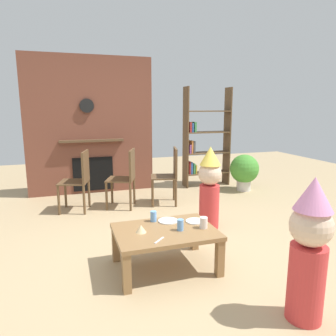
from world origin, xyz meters
The scene contains 17 objects.
ground_plane centered at (0.00, 0.00, 0.00)m, with size 12.00×12.00×0.00m, color tan.
brick_fireplace_feature centered at (-0.57, 2.60, 1.19)m, with size 2.20×0.28×2.40m.
bookshelf centered at (1.52, 2.40, 0.86)m, with size 0.90×0.28×1.90m.
coffee_table centered at (-0.16, -0.46, 0.33)m, with size 0.95×0.68×0.39m.
paper_cup_near_left centered at (-0.03, -0.52, 0.44)m, with size 0.06×0.06×0.11m, color #669EE0.
paper_cup_near_right centered at (-0.21, -0.22, 0.44)m, with size 0.06×0.06×0.11m, color #669EE0.
paper_cup_center centered at (0.20, -0.54, 0.44)m, with size 0.08×0.08×0.11m, color silver.
paper_plate_front centered at (0.19, -0.36, 0.40)m, with size 0.19×0.19×0.01m, color white.
paper_plate_rear centered at (-0.07, -0.26, 0.40)m, with size 0.20×0.20×0.01m, color white.
birthday_cake_slice centered at (-0.39, -0.45, 0.43)m, with size 0.10×0.10×0.07m, color #EAC68C.
table_fork centered at (-0.28, -0.68, 0.39)m, with size 0.15×0.02×0.01m, color silver.
child_with_cone_hat centered at (0.58, -1.48, 0.56)m, with size 0.30×0.30×1.07m.
child_in_pink centered at (0.68, 0.35, 0.56)m, with size 0.29×0.29×1.05m.
dining_chair_left centered at (-0.84, 1.55, 0.51)m, with size 0.49×0.49×0.90m.
dining_chair_middle centered at (-0.16, 1.51, 0.51)m, with size 0.52×0.52×0.90m.
dining_chair_right centered at (0.53, 1.48, 0.51)m, with size 0.49×0.49×0.90m.
potted_plant_tall centered at (2.10, 1.82, 0.38)m, with size 0.53×0.53×0.67m.
Camera 1 is at (-1.00, -3.12, 1.53)m, focal length 33.42 mm.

